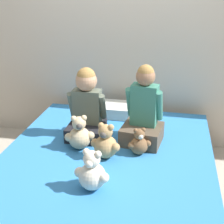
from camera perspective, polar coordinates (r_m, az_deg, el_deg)
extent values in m
plane|color=#B2A899|center=(2.76, -0.88, -15.18)|extent=(14.00, 14.00, 0.00)
cube|color=beige|center=(3.30, 3.22, 14.98)|extent=(8.00, 0.06, 2.50)
cube|color=#473828|center=(2.69, -0.89, -13.32)|extent=(1.70, 1.96, 0.22)
cube|color=silver|center=(2.58, -0.92, -9.83)|extent=(1.66, 1.92, 0.17)
cube|color=#337FC6|center=(2.53, -0.93, -7.96)|extent=(1.68, 1.94, 0.03)
cube|color=black|center=(2.77, -4.70, -3.41)|extent=(0.31, 0.33, 0.12)
cube|color=#5B6656|center=(2.72, -4.57, 1.03)|extent=(0.24, 0.13, 0.30)
sphere|color=tan|center=(2.65, -4.73, 5.76)|extent=(0.18, 0.18, 0.18)
sphere|color=#A37A42|center=(2.64, -4.75, 6.42)|extent=(0.16, 0.16, 0.16)
cylinder|color=#5B6656|center=(2.76, -7.33, 1.37)|extent=(0.06, 0.14, 0.25)
cylinder|color=#5B6656|center=(2.69, -1.75, 0.98)|extent=(0.06, 0.14, 0.25)
cube|color=brown|center=(2.68, 5.47, -4.05)|extent=(0.37, 0.36, 0.15)
cube|color=#3D8470|center=(2.62, 5.93, 1.29)|extent=(0.23, 0.15, 0.35)
sphere|color=#9E7051|center=(2.54, 6.15, 6.50)|extent=(0.16, 0.16, 0.16)
sphere|color=#A37A42|center=(2.53, 6.18, 7.10)|extent=(0.14, 0.14, 0.14)
cylinder|color=#3D8470|center=(2.64, 3.30, 1.80)|extent=(0.08, 0.16, 0.28)
cylinder|color=#3D8470|center=(2.59, 8.62, 1.12)|extent=(0.08, 0.16, 0.28)
sphere|color=#D1B78E|center=(2.58, -5.94, -4.73)|extent=(0.18, 0.18, 0.18)
sphere|color=#D1B78E|center=(2.52, -6.06, -2.08)|extent=(0.11, 0.11, 0.11)
sphere|color=#4C4742|center=(2.48, -6.00, -2.66)|extent=(0.05, 0.05, 0.05)
sphere|color=#D1B78E|center=(2.50, -7.04, -1.21)|extent=(0.05, 0.05, 0.05)
sphere|color=#D1B78E|center=(2.51, -5.16, -1.10)|extent=(0.05, 0.05, 0.05)
sphere|color=#D1B78E|center=(2.55, -7.90, -4.57)|extent=(0.07, 0.07, 0.07)
sphere|color=#D1B78E|center=(2.56, -3.98, -4.34)|extent=(0.07, 0.07, 0.07)
sphere|color=brown|center=(2.51, 4.96, -6.14)|extent=(0.14, 0.14, 0.14)
sphere|color=brown|center=(2.46, 5.04, -4.06)|extent=(0.09, 0.09, 0.09)
sphere|color=beige|center=(2.43, 5.29, -4.54)|extent=(0.04, 0.04, 0.04)
sphere|color=brown|center=(2.43, 4.36, -3.42)|extent=(0.04, 0.04, 0.04)
sphere|color=brown|center=(2.45, 5.78, -3.27)|extent=(0.04, 0.04, 0.04)
sphere|color=brown|center=(2.47, 3.57, -6.10)|extent=(0.05, 0.05, 0.05)
sphere|color=brown|center=(2.50, 6.55, -5.76)|extent=(0.05, 0.05, 0.05)
sphere|color=tan|center=(2.44, -1.08, -6.36)|extent=(0.18, 0.18, 0.18)
sphere|color=tan|center=(2.38, -1.10, -3.60)|extent=(0.11, 0.11, 0.11)
sphere|color=#4C4742|center=(2.34, -1.60, -4.20)|extent=(0.05, 0.05, 0.05)
sphere|color=tan|center=(2.37, -2.00, -2.47)|extent=(0.05, 0.05, 0.05)
sphere|color=tan|center=(2.34, -0.20, -2.81)|extent=(0.05, 0.05, 0.05)
sphere|color=tan|center=(2.45, -3.12, -5.67)|extent=(0.07, 0.07, 0.07)
sphere|color=tan|center=(2.38, 0.64, -6.49)|extent=(0.07, 0.07, 0.07)
sphere|color=silver|center=(2.10, -3.55, -11.67)|extent=(0.18, 0.18, 0.18)
sphere|color=silver|center=(2.03, -3.64, -8.61)|extent=(0.11, 0.11, 0.11)
sphere|color=white|center=(2.00, -4.22, -9.42)|extent=(0.05, 0.05, 0.05)
sphere|color=silver|center=(2.02, -4.73, -7.31)|extent=(0.05, 0.05, 0.05)
sphere|color=silver|center=(1.99, -2.59, -7.75)|extent=(0.05, 0.05, 0.05)
sphere|color=silver|center=(2.11, -5.97, -10.89)|extent=(0.07, 0.07, 0.07)
sphere|color=silver|center=(2.05, -1.51, -11.93)|extent=(0.07, 0.07, 0.07)
cube|color=silver|center=(3.20, 2.10, 0.34)|extent=(0.51, 0.30, 0.11)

